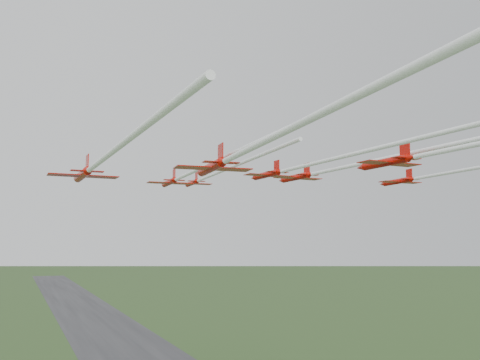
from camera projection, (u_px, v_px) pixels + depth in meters
name	position (u px, v px, depth m)	size (l,w,h in m)	color
runway	(98.00, 323.00, 272.37)	(38.00, 900.00, 0.04)	#2D2D2F
jet_lead	(213.00, 175.00, 100.10)	(8.05, 56.60, 2.40)	#BD0D04
jet_row2_left	(199.00, 169.00, 76.14)	(7.96, 64.93, 2.38)	#BD0D04
jet_row2_right	(345.00, 167.00, 88.73)	(9.50, 62.08, 2.82)	#BD0D04
jet_row3_left	(98.00, 162.00, 64.60)	(9.71, 56.53, 2.90)	#BD0D04
jet_row3_mid	(315.00, 163.00, 73.87)	(8.02, 54.79, 2.38)	#BD0D04
jet_row3_right	(453.00, 172.00, 83.86)	(7.85, 54.45, 2.34)	#BD0D04
jet_row4_left	(251.00, 148.00, 53.52)	(9.75, 60.36, 2.89)	#BD0D04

